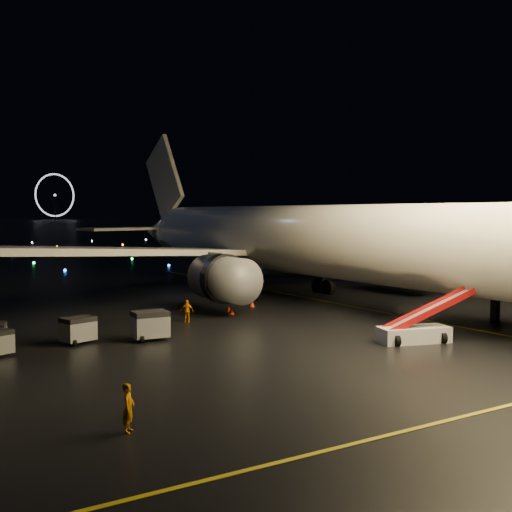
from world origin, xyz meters
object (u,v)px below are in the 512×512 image
(airliner, at_px, (278,202))
(belt_loader, at_px, (414,317))
(baggage_cart_0, at_px, (150,326))
(crew_a, at_px, (128,408))
(crew_c, at_px, (187,311))
(baggage_cart_1, at_px, (78,330))

(airliner, bearing_deg, belt_loader, -104.83)
(baggage_cart_0, bearing_deg, crew_a, -110.77)
(belt_loader, relative_size, baggage_cart_0, 2.98)
(airliner, relative_size, crew_a, 35.02)
(airliner, bearing_deg, baggage_cart_0, -144.81)
(crew_c, relative_size, baggage_cart_0, 0.75)
(baggage_cart_0, xyz_separation_m, baggage_cart_1, (-4.20, 1.39, -0.11))
(crew_a, relative_size, baggage_cart_0, 0.84)
(crew_a, xyz_separation_m, baggage_cart_0, (7.35, 15.60, 0.01))
(crew_a, distance_m, crew_c, 24.02)
(crew_c, xyz_separation_m, baggage_cart_0, (-5.00, -5.01, 0.11))
(airliner, xyz_separation_m, baggage_cart_0, (-19.37, -14.37, -8.17))
(belt_loader, height_order, baggage_cart_0, belt_loader)
(airliner, distance_m, crew_a, 40.98)
(crew_a, distance_m, baggage_cart_1, 17.29)
(belt_loader, relative_size, crew_c, 3.97)
(airliner, relative_size, baggage_cart_0, 29.33)
(crew_c, height_order, baggage_cart_1, crew_c)
(baggage_cart_0, bearing_deg, crew_c, 49.51)
(belt_loader, bearing_deg, crew_c, 137.64)
(belt_loader, relative_size, crew_a, 3.56)
(crew_a, relative_size, baggage_cart_1, 0.95)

